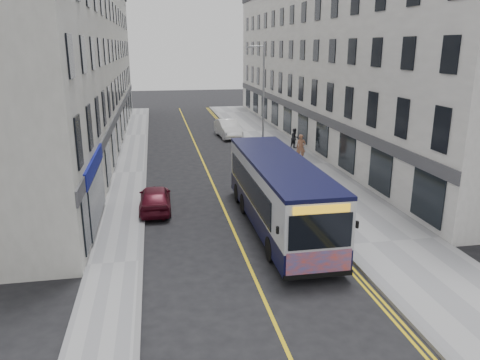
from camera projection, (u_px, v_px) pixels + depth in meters
name	position (u px, v px, depth m)	size (l,w,h in m)	color
ground	(239.00, 243.00, 19.58)	(140.00, 140.00, 0.00)	black
pavement_east	(298.00, 165.00, 31.99)	(4.50, 64.00, 0.12)	gray
pavement_west	(129.00, 173.00, 30.04)	(2.00, 64.00, 0.12)	gray
kerb_east	(266.00, 167.00, 31.60)	(0.18, 64.00, 0.13)	slate
kerb_west	(145.00, 172.00, 30.21)	(0.18, 64.00, 0.13)	slate
road_centre_line	(207.00, 170.00, 30.92)	(0.12, 64.00, 0.01)	gold
road_dbl_yellow_inner	(259.00, 168.00, 31.54)	(0.10, 64.00, 0.01)	gold
road_dbl_yellow_outer	(262.00, 168.00, 31.57)	(0.10, 64.00, 0.01)	gold
terrace_east	(328.00, 63.00, 39.61)	(6.00, 46.00, 13.00)	white
terrace_west	(76.00, 65.00, 36.07)	(6.00, 46.00, 13.00)	silver
streetlamp	(262.00, 99.00, 32.32)	(1.32, 0.18, 8.00)	gray
city_bus	(278.00, 191.00, 20.71)	(2.54, 10.85, 3.15)	black
bicycle	(336.00, 217.00, 20.93)	(0.60, 1.73, 0.91)	black
pedestrian_near	(301.00, 147.00, 33.02)	(0.66, 0.43, 1.81)	#9B6346
pedestrian_far	(295.00, 138.00, 36.75)	(0.77, 0.60, 1.58)	black
car_white	(228.00, 129.00, 41.84)	(1.65, 4.72, 1.55)	white
car_maroon	(155.00, 198.00, 23.21)	(1.54, 3.83, 1.30)	#530D1C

